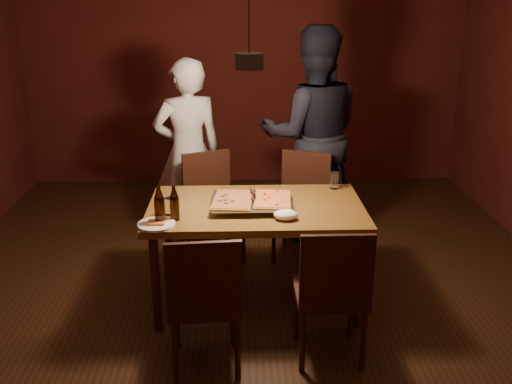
{
  "coord_description": "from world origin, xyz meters",
  "views": [
    {
      "loc": [
        -0.07,
        -3.62,
        2.15
      ],
      "look_at": [
        0.05,
        0.1,
        0.85
      ],
      "focal_mm": 40.0,
      "sensor_mm": 36.0,
      "label": 1
    }
  ],
  "objects_px": {
    "chair_near_left": "(204,292)",
    "chair_near_right": "(333,284)",
    "diner_dark": "(312,135)",
    "beer_bottle_a": "(159,205)",
    "beer_bottle_b": "(174,203)",
    "dining_table": "(256,215)",
    "pizza_tray": "(252,203)",
    "chair_far_right": "(303,195)",
    "pendant_lamp": "(249,59)",
    "chair_far_left": "(211,196)",
    "plate_slice": "(156,224)",
    "diner_white": "(188,152)"
  },
  "relations": [
    {
      "from": "chair_near_left",
      "to": "chair_near_right",
      "type": "distance_m",
      "value": 0.75
    },
    {
      "from": "chair_near_right",
      "to": "diner_dark",
      "type": "xyz_separation_m",
      "value": [
        0.11,
        1.97,
        0.42
      ]
    },
    {
      "from": "beer_bottle_a",
      "to": "beer_bottle_b",
      "type": "distance_m",
      "value": 0.11
    },
    {
      "from": "chair_near_left",
      "to": "chair_near_right",
      "type": "bearing_deg",
      "value": 1.31
    },
    {
      "from": "dining_table",
      "to": "chair_near_right",
      "type": "xyz_separation_m",
      "value": [
        0.43,
        -0.75,
        -0.14
      ]
    },
    {
      "from": "pizza_tray",
      "to": "diner_dark",
      "type": "height_order",
      "value": "diner_dark"
    },
    {
      "from": "chair_near_left",
      "to": "diner_dark",
      "type": "distance_m",
      "value": 2.26
    },
    {
      "from": "beer_bottle_b",
      "to": "chair_far_right",
      "type": "bearing_deg",
      "value": 47.58
    },
    {
      "from": "beer_bottle_b",
      "to": "diner_dark",
      "type": "height_order",
      "value": "diner_dark"
    },
    {
      "from": "chair_near_right",
      "to": "pendant_lamp",
      "type": "relative_size",
      "value": 0.44
    },
    {
      "from": "beer_bottle_a",
      "to": "chair_far_left",
      "type": "bearing_deg",
      "value": 76.5
    },
    {
      "from": "dining_table",
      "to": "beer_bottle_b",
      "type": "relative_size",
      "value": 6.44
    },
    {
      "from": "chair_far_left",
      "to": "beer_bottle_a",
      "type": "distance_m",
      "value": 1.21
    },
    {
      "from": "chair_far_right",
      "to": "plate_slice",
      "type": "distance_m",
      "value": 1.58
    },
    {
      "from": "chair_far_left",
      "to": "diner_white",
      "type": "height_order",
      "value": "diner_white"
    },
    {
      "from": "pizza_tray",
      "to": "diner_dark",
      "type": "relative_size",
      "value": 0.29
    },
    {
      "from": "chair_far_left",
      "to": "plate_slice",
      "type": "bearing_deg",
      "value": 53.31
    },
    {
      "from": "chair_near_right",
      "to": "plate_slice",
      "type": "relative_size",
      "value": 2.0
    },
    {
      "from": "beer_bottle_a",
      "to": "pizza_tray",
      "type": "bearing_deg",
      "value": 26.07
    },
    {
      "from": "chair_near_left",
      "to": "plate_slice",
      "type": "bearing_deg",
      "value": 119.51
    },
    {
      "from": "chair_far_left",
      "to": "beer_bottle_b",
      "type": "relative_size",
      "value": 2.36
    },
    {
      "from": "beer_bottle_a",
      "to": "plate_slice",
      "type": "height_order",
      "value": "beer_bottle_a"
    },
    {
      "from": "beer_bottle_b",
      "to": "pendant_lamp",
      "type": "height_order",
      "value": "pendant_lamp"
    },
    {
      "from": "plate_slice",
      "to": "beer_bottle_a",
      "type": "bearing_deg",
      "value": 56.78
    },
    {
      "from": "dining_table",
      "to": "pizza_tray",
      "type": "xyz_separation_m",
      "value": [
        -0.03,
        -0.02,
        0.1
      ]
    },
    {
      "from": "pendant_lamp",
      "to": "chair_near_right",
      "type": "bearing_deg",
      "value": -53.96
    },
    {
      "from": "pizza_tray",
      "to": "pendant_lamp",
      "type": "xyz_separation_m",
      "value": [
        -0.02,
        -0.08,
        0.99
      ]
    },
    {
      "from": "chair_far_right",
      "to": "beer_bottle_a",
      "type": "relative_size",
      "value": 2.08
    },
    {
      "from": "chair_far_left",
      "to": "pizza_tray",
      "type": "distance_m",
      "value": 0.93
    },
    {
      "from": "pendant_lamp",
      "to": "plate_slice",
      "type": "bearing_deg",
      "value": -158.14
    },
    {
      "from": "chair_far_right",
      "to": "diner_white",
      "type": "distance_m",
      "value": 1.09
    },
    {
      "from": "chair_near_left",
      "to": "beer_bottle_a",
      "type": "bearing_deg",
      "value": 115.99
    },
    {
      "from": "chair_far_right",
      "to": "chair_near_left",
      "type": "distance_m",
      "value": 1.79
    },
    {
      "from": "beer_bottle_b",
      "to": "diner_white",
      "type": "relative_size",
      "value": 0.14
    },
    {
      "from": "chair_far_left",
      "to": "diner_white",
      "type": "distance_m",
      "value": 0.5
    },
    {
      "from": "chair_far_right",
      "to": "chair_near_right",
      "type": "height_order",
      "value": "same"
    },
    {
      "from": "chair_near_left",
      "to": "beer_bottle_b",
      "type": "height_order",
      "value": "beer_bottle_b"
    },
    {
      "from": "chair_far_right",
      "to": "chair_near_right",
      "type": "xyz_separation_m",
      "value": [
        0.01,
        -1.55,
        0.0
      ]
    },
    {
      "from": "chair_near_right",
      "to": "dining_table",
      "type": "bearing_deg",
      "value": 119.1
    },
    {
      "from": "beer_bottle_a",
      "to": "beer_bottle_b",
      "type": "height_order",
      "value": "beer_bottle_a"
    },
    {
      "from": "dining_table",
      "to": "plate_slice",
      "type": "bearing_deg",
      "value": -151.92
    },
    {
      "from": "chair_near_right",
      "to": "beer_bottle_b",
      "type": "distance_m",
      "value": 1.14
    },
    {
      "from": "chair_far_left",
      "to": "beer_bottle_b",
      "type": "xyz_separation_m",
      "value": [
        -0.18,
        -1.06,
        0.33
      ]
    },
    {
      "from": "beer_bottle_a",
      "to": "diner_white",
      "type": "bearing_deg",
      "value": 87.64
    },
    {
      "from": "chair_far_right",
      "to": "chair_far_left",
      "type": "bearing_deg",
      "value": 17.5
    },
    {
      "from": "chair_far_left",
      "to": "pizza_tray",
      "type": "relative_size",
      "value": 1.0
    },
    {
      "from": "beer_bottle_a",
      "to": "pendant_lamp",
      "type": "bearing_deg",
      "value": 19.73
    },
    {
      "from": "chair_near_left",
      "to": "plate_slice",
      "type": "height_order",
      "value": "chair_near_left"
    },
    {
      "from": "chair_near_left",
      "to": "plate_slice",
      "type": "relative_size",
      "value": 2.0
    },
    {
      "from": "chair_near_left",
      "to": "diner_white",
      "type": "xyz_separation_m",
      "value": [
        -0.24,
        1.99,
        0.29
      ]
    }
  ]
}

